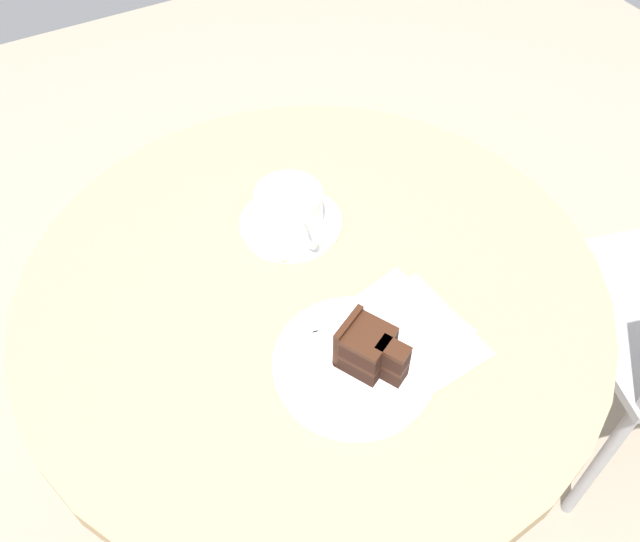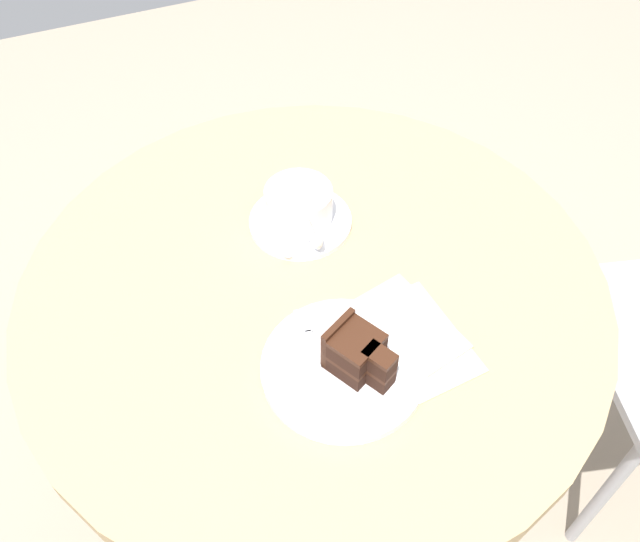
{
  "view_description": "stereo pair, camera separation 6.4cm",
  "coord_description": "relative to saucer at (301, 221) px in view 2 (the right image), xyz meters",
  "views": [
    {
      "loc": [
        0.51,
        -0.27,
        1.45
      ],
      "look_at": [
        0.02,
        0.0,
        0.78
      ],
      "focal_mm": 38.0,
      "sensor_mm": 36.0,
      "label": 1
    },
    {
      "loc": [
        0.54,
        -0.22,
        1.45
      ],
      "look_at": [
        0.02,
        0.0,
        0.78
      ],
      "focal_mm": 38.0,
      "sensor_mm": 36.0,
      "label": 2
    }
  ],
  "objects": [
    {
      "name": "saucer",
      "position": [
        0.0,
        0.0,
        0.0
      ],
      "size": [
        0.15,
        0.15,
        0.01
      ],
      "color": "white",
      "rests_on": "cafe_table"
    },
    {
      "name": "teaspoon",
      "position": [
        0.05,
        -0.01,
        0.01
      ],
      "size": [
        0.04,
        0.1,
        0.0
      ],
      "rotation": [
        0.0,
        0.0,
        4.97
      ],
      "color": "silver",
      "rests_on": "saucer"
    },
    {
      "name": "coffee_cup",
      "position": [
        0.0,
        -0.0,
        0.03
      ],
      "size": [
        0.13,
        0.1,
        0.06
      ],
      "color": "white",
      "rests_on": "saucer"
    },
    {
      "name": "napkin",
      "position": [
        0.24,
        0.03,
        -0.0
      ],
      "size": [
        0.19,
        0.17,
        0.0
      ],
      "rotation": [
        0.0,
        0.0,
        3.22
      ],
      "color": "beige",
      "rests_on": "cafe_table"
    },
    {
      "name": "cake_plate",
      "position": [
        0.25,
        -0.04,
        0.0
      ],
      "size": [
        0.2,
        0.2,
        0.01
      ],
      "color": "white",
      "rests_on": "cafe_table"
    },
    {
      "name": "cake_slice",
      "position": [
        0.26,
        -0.03,
        0.04
      ],
      "size": [
        0.09,
        0.08,
        0.06
      ],
      "rotation": [
        0.0,
        0.0,
        0.48
      ],
      "color": "black",
      "rests_on": "cake_plate"
    },
    {
      "name": "fork",
      "position": [
        0.21,
        -0.07,
        0.01
      ],
      "size": [
        0.15,
        0.04,
        0.0
      ],
      "rotation": [
        0.0,
        0.0,
        2.98
      ],
      "color": "silver",
      "rests_on": "cake_plate"
    },
    {
      "name": "ground_plane",
      "position": [
        0.11,
        -0.03,
        -0.75
      ],
      "size": [
        4.4,
        4.4,
        0.01
      ],
      "primitive_type": "cube",
      "color": "gray",
      "rests_on": "ground"
    },
    {
      "name": "cafe_table",
      "position": [
        0.11,
        -0.03,
        -0.12
      ],
      "size": [
        0.8,
        0.8,
        0.74
      ],
      "color": "tan",
      "rests_on": "ground"
    }
  ]
}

